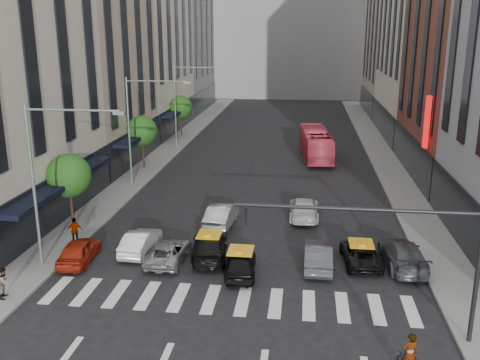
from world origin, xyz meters
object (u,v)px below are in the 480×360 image
(bus, at_px, (316,143))
(taxi_center, at_px, (241,263))
(pedestrian_far, at_px, (75,231))
(streetlamp_near, at_px, (48,165))
(car_white_front, at_px, (141,241))
(streetlamp_mid, at_px, (140,118))
(pedestrian_near, at_px, (4,282))
(taxi_left, at_px, (210,246))
(car_red, at_px, (79,251))
(streetlamp_far, at_px, (183,95))

(bus, bearing_deg, taxi_center, 76.07)
(taxi_center, distance_m, pedestrian_far, 10.89)
(streetlamp_near, xyz_separation_m, taxi_center, (10.17, 0.43, -5.22))
(car_white_front, bearing_deg, streetlamp_mid, -71.02)
(streetlamp_near, xyz_separation_m, streetlamp_mid, (0.00, 16.00, 0.00))
(streetlamp_near, relative_size, pedestrian_far, 5.47)
(pedestrian_far, bearing_deg, streetlamp_near, 83.62)
(bus, relative_size, pedestrian_near, 6.96)
(streetlamp_near, relative_size, taxi_left, 1.84)
(taxi_left, bearing_deg, taxi_center, 128.18)
(taxi_center, distance_m, pedestrian_near, 11.88)
(car_white_front, bearing_deg, taxi_left, 179.03)
(car_red, bearing_deg, car_white_front, -154.35)
(car_red, distance_m, pedestrian_near, 5.05)
(car_white_front, relative_size, taxi_center, 1.01)
(streetlamp_far, bearing_deg, pedestrian_near, -91.50)
(bus, height_order, pedestrian_near, bus)
(pedestrian_far, bearing_deg, streetlamp_mid, -104.33)
(taxi_center, relative_size, bus, 0.37)
(taxi_center, bearing_deg, streetlamp_far, -76.63)
(streetlamp_near, height_order, bus, streetlamp_near)
(car_red, bearing_deg, streetlamp_mid, -91.02)
(streetlamp_far, height_order, taxi_left, streetlamp_far)
(pedestrian_near, bearing_deg, pedestrian_far, -16.65)
(car_red, distance_m, taxi_center, 9.34)
(bus, bearing_deg, pedestrian_far, 54.48)
(car_red, bearing_deg, streetlamp_far, -92.68)
(streetlamp_far, relative_size, car_white_front, 2.20)
(car_red, height_order, pedestrian_near, pedestrian_near)
(pedestrian_far, bearing_deg, bus, -133.17)
(taxi_left, relative_size, taxi_center, 1.21)
(streetlamp_mid, height_order, streetlamp_far, same)
(streetlamp_near, relative_size, car_red, 2.23)
(car_red, relative_size, bus, 0.37)
(streetlamp_far, relative_size, pedestrian_near, 5.78)
(car_white_front, xyz_separation_m, pedestrian_near, (-4.85, -6.48, 0.26))
(streetlamp_far, bearing_deg, streetlamp_near, -90.00)
(bus, distance_m, pedestrian_far, 29.43)
(car_red, distance_m, pedestrian_far, 2.56)
(streetlamp_mid, xyz_separation_m, bus, (14.55, 12.57, -4.39))
(streetlamp_near, xyz_separation_m, car_red, (0.84, 0.95, -5.22))
(taxi_center, bearing_deg, streetlamp_near, -2.06)
(streetlamp_mid, bearing_deg, bus, 40.83)
(streetlamp_far, relative_size, bus, 0.83)
(taxi_left, relative_size, pedestrian_near, 3.14)
(taxi_left, distance_m, pedestrian_far, 8.51)
(streetlamp_far, xyz_separation_m, car_white_front, (3.91, -29.29, -5.23))
(car_red, xyz_separation_m, pedestrian_near, (-1.78, -4.72, 0.24))
(taxi_center, xyz_separation_m, pedestrian_far, (-10.53, 2.77, 0.28))
(streetlamp_mid, xyz_separation_m, streetlamp_far, (0.00, 16.00, 0.00))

